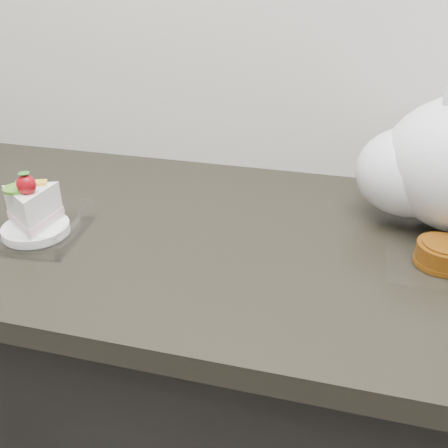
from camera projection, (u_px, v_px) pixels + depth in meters
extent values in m
cube|color=black|center=(230.00, 414.00, 1.12)|extent=(2.00, 0.60, 0.86)
cube|color=black|center=(232.00, 242.00, 0.90)|extent=(2.04, 0.64, 0.04)
cube|color=white|center=(37.00, 234.00, 0.88)|extent=(0.17, 0.17, 0.00)
cylinder|color=white|center=(36.00, 229.00, 0.88)|extent=(0.12, 0.12, 0.02)
ellipsoid|color=#AC0B19|center=(26.00, 185.00, 0.83)|extent=(0.03, 0.03, 0.04)
cone|color=#2D7223|center=(24.00, 175.00, 0.82)|extent=(0.02, 0.02, 0.01)
cylinder|color=#54992C|center=(16.00, 189.00, 0.84)|extent=(0.04, 0.04, 0.01)
cube|color=yellow|center=(31.00, 183.00, 0.86)|extent=(0.06, 0.04, 0.01)
cube|color=white|center=(440.00, 264.00, 0.80)|extent=(0.17, 0.16, 0.00)
cylinder|color=brown|center=(443.00, 254.00, 0.79)|extent=(0.09, 0.09, 0.04)
cylinder|color=brown|center=(441.00, 261.00, 0.80)|extent=(0.10, 0.10, 0.01)
cylinder|color=brown|center=(445.00, 244.00, 0.78)|extent=(0.08, 0.08, 0.00)
ellipsoid|color=white|center=(410.00, 172.00, 0.89)|extent=(0.22, 0.20, 0.16)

